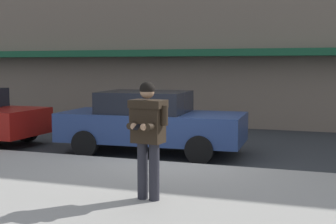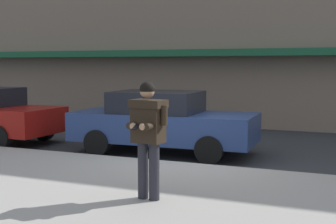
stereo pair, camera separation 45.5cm
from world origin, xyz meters
name	(u,v)px [view 1 (the left image)]	position (x,y,z in m)	size (l,w,h in m)	color
ground_plane	(178,167)	(0.00, 0.00, 0.00)	(80.00, 80.00, 0.00)	#2B2D30
sidewalk	(185,205)	(1.00, -2.85, 0.07)	(32.00, 5.30, 0.14)	#99968E
curb_paint_line	(224,169)	(1.00, 0.05, 0.00)	(28.00, 0.12, 0.01)	silver
parked_sedan_mid	(150,122)	(-1.11, 1.22, 0.79)	(4.57, 2.07, 1.54)	navy
man_texting_on_phone	(148,128)	(0.45, -2.97, 1.25)	(0.65, 0.61, 1.81)	#23232B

